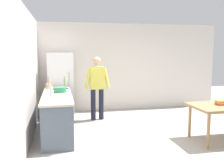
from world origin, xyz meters
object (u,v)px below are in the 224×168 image
at_px(cooking_pot, 60,90).
at_px(utensil_jar, 48,86).
at_px(book_stack, 222,103).
at_px(bottle_oil_amber, 51,90).
at_px(person, 97,84).
at_px(bottle_water_clear, 51,92).
at_px(refrigerator, 61,85).
at_px(bottle_vinegar_tall, 65,83).

bearing_deg(cooking_pot, utensil_jar, 115.81).
bearing_deg(book_stack, bottle_oil_amber, 163.37).
relative_size(utensil_jar, bottle_oil_amber, 1.14).
bearing_deg(book_stack, person, 137.31).
xyz_separation_m(cooking_pot, bottle_water_clear, (-0.18, -0.68, 0.07)).
bearing_deg(cooking_pot, refrigerator, 88.60).
distance_m(refrigerator, bottle_water_clear, 1.97).
relative_size(refrigerator, bottle_oil_amber, 6.43).
xyz_separation_m(person, bottle_vinegar_tall, (-0.86, -0.19, 0.06)).
bearing_deg(person, book_stack, -42.69).
relative_size(bottle_oil_amber, bottle_water_clear, 0.93).
height_order(person, bottle_oil_amber, person).
bearing_deg(cooking_pot, bottle_water_clear, -105.03).
bearing_deg(bottle_oil_amber, utensil_jar, 96.67).
bearing_deg(utensil_jar, person, 4.99).
bearing_deg(bottle_oil_amber, person, 42.73).
xyz_separation_m(utensil_jar, bottle_oil_amber, (0.11, -0.96, 0.04)).
relative_size(person, utensil_jar, 5.31).
height_order(refrigerator, book_stack, refrigerator).
height_order(bottle_vinegar_tall, book_stack, bottle_vinegar_tall).
xyz_separation_m(cooking_pot, book_stack, (3.26, -1.38, -0.17)).
height_order(refrigerator, bottle_vinegar_tall, refrigerator).
height_order(person, bottle_vinegar_tall, person).
distance_m(refrigerator, bottle_vinegar_tall, 0.76).
bearing_deg(bottle_vinegar_tall, refrigerator, 97.26).
xyz_separation_m(refrigerator, bottle_vinegar_tall, (0.09, -0.74, 0.14)).
xyz_separation_m(person, cooking_pot, (-0.98, -0.72, -0.02)).
distance_m(cooking_pot, bottle_water_clear, 0.70).
bearing_deg(bottle_water_clear, book_stack, -11.56).
xyz_separation_m(refrigerator, bottle_oil_amber, (-0.21, -1.63, 0.12)).
xyz_separation_m(refrigerator, utensil_jar, (-0.33, -0.67, 0.08)).
xyz_separation_m(bottle_vinegar_tall, book_stack, (3.14, -1.91, -0.24)).
xyz_separation_m(utensil_jar, bottle_water_clear, (0.11, -1.29, 0.05)).
height_order(utensil_jar, bottle_vinegar_tall, same).
relative_size(utensil_jar, book_stack, 1.36).
relative_size(utensil_jar, bottle_vinegar_tall, 1.00).
relative_size(refrigerator, utensil_jar, 5.62).
relative_size(cooking_pot, bottle_oil_amber, 1.43).
xyz_separation_m(bottle_water_clear, book_stack, (3.44, -0.70, -0.23)).
height_order(person, utensil_jar, person).
height_order(cooking_pot, book_stack, cooking_pot).
distance_m(person, book_stack, 3.11).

